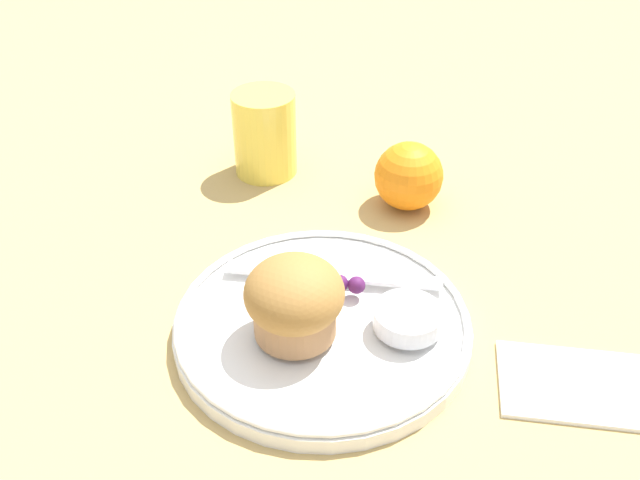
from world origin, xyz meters
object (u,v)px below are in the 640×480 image
(butter_knife, at_px, (333,275))
(orange_fruit, at_px, (409,176))
(muffin, at_px, (299,300))
(juice_glass, at_px, (265,134))

(butter_knife, height_order, orange_fruit, orange_fruit)
(muffin, xyz_separation_m, orange_fruit, (0.08, 0.23, -0.02))
(butter_knife, bearing_deg, juice_glass, 116.04)
(orange_fruit, relative_size, juice_glass, 0.76)
(juice_glass, bearing_deg, orange_fruit, -16.69)
(muffin, relative_size, orange_fruit, 1.10)
(muffin, distance_m, juice_glass, 0.29)
(orange_fruit, bearing_deg, butter_knife, -110.63)
(juice_glass, bearing_deg, muffin, -72.81)
(muffin, height_order, butter_knife, muffin)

